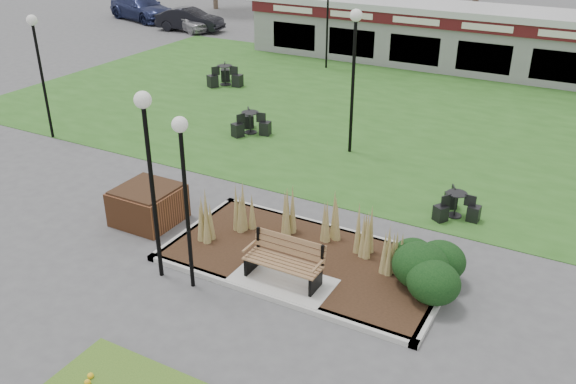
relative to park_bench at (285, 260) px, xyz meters
The scene contains 17 objects.
ground 0.64m from the park_bench, 90.00° to the right, with size 100.00×100.00×0.00m, color #515154.
lawn 11.77m from the park_bench, 90.00° to the left, with size 34.00×16.00×0.02m, color #2C5E1D.
planting_bed 1.70m from the park_bench, 40.83° to the left, with size 6.75×3.40×1.27m.
park_bench is the anchor object (origin of this frame).
brick_planter 4.47m from the park_bench, behind, with size 1.50×1.50×0.95m.
food_pavilion 19.73m from the park_bench, 90.00° to the left, with size 24.60×3.40×2.90m.
lamp_post_near_left 3.69m from the park_bench, 157.56° to the right, with size 0.35×0.35×4.19m.
lamp_post_near_right 2.96m from the park_bench, 148.05° to the right, with size 0.32×0.32×3.82m.
lamp_post_mid_left 12.16m from the park_bench, 161.40° to the left, with size 0.34×0.34×4.14m.
lamp_post_mid_right 8.18m from the park_bench, 103.17° to the left, with size 0.38×0.38×4.54m.
lamp_post_far_left 18.32m from the park_bench, 112.75° to the left, with size 0.34×0.34×4.12m.
bistro_set_a 15.38m from the park_bench, 128.83° to the left, with size 1.43×1.60×0.85m.
bistro_set_b 9.24m from the park_bench, 126.54° to the left, with size 1.34×1.41×0.76m.
bistro_set_c 5.34m from the park_bench, 63.13° to the left, with size 1.11×1.26×0.67m.
car_silver 27.66m from the park_bench, 131.39° to the left, with size 1.47×3.66×1.25m, color #B5B4BA.
car_black 27.56m from the park_bench, 131.15° to the left, with size 1.44×4.14×1.36m, color black.
car_blue 32.01m from the park_bench, 136.24° to the left, with size 2.21×5.45×1.58m, color navy.
Camera 1 is at (5.33, -9.34, 7.57)m, focal length 38.00 mm.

